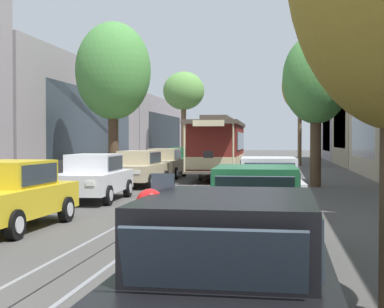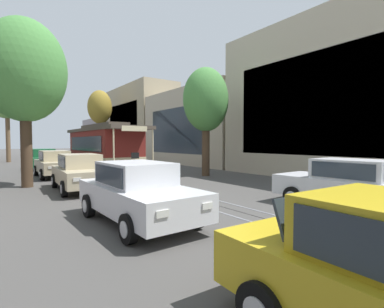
% 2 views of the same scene
% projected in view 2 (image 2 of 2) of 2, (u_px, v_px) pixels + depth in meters
% --- Properties ---
extents(ground_plane, '(165.04, 165.04, 0.00)m').
position_uv_depth(ground_plane, '(109.00, 175.00, 18.07)').
color(ground_plane, '#4C4947').
extents(trolley_track_rails, '(1.14, 74.02, 0.01)m').
position_uv_depth(trolley_track_rails, '(89.00, 169.00, 21.82)').
color(trolley_track_rails, gray).
rests_on(trolley_track_rails, ground).
extents(building_facade_right, '(5.62, 65.72, 9.40)m').
position_uv_depth(building_facade_right, '(192.00, 123.00, 28.45)').
color(building_facade_right, beige).
rests_on(building_facade_right, ground).
extents(parked_car_white_mid_left, '(2.09, 4.40, 1.58)m').
position_uv_depth(parked_car_white_mid_left, '(137.00, 192.00, 7.48)').
color(parked_car_white_mid_left, silver).
rests_on(parked_car_white_mid_left, ground).
extents(parked_car_beige_fourth_left, '(2.13, 4.41, 1.58)m').
position_uv_depth(parked_car_beige_fourth_left, '(80.00, 172.00, 12.46)').
color(parked_car_beige_fourth_left, '#C1B28E').
rests_on(parked_car_beige_fourth_left, ground).
extents(parked_car_beige_fifth_left, '(2.01, 4.37, 1.58)m').
position_uv_depth(parked_car_beige_fifth_left, '(55.00, 164.00, 17.19)').
color(parked_car_beige_fifth_left, '#C1B28E').
rests_on(parked_car_beige_fifth_left, ground).
extents(parked_car_green_sixth_left, '(2.09, 4.40, 1.58)m').
position_uv_depth(parked_car_green_sixth_left, '(43.00, 159.00, 21.77)').
color(parked_car_green_sixth_left, '#1E6038').
rests_on(parked_car_green_sixth_left, ground).
extents(parked_car_white_mid_right, '(2.13, 4.42, 1.58)m').
position_uv_depth(parked_car_white_mid_right, '(348.00, 184.00, 8.85)').
color(parked_car_white_mid_right, silver).
rests_on(parked_car_white_mid_right, ground).
extents(street_tree_kerb_left_second, '(3.68, 3.36, 7.80)m').
position_uv_depth(street_tree_kerb_left_second, '(25.00, 71.00, 13.05)').
color(street_tree_kerb_left_second, '#4C3826').
rests_on(street_tree_kerb_left_second, ground).
extents(street_tree_kerb_left_mid, '(3.44, 2.81, 7.69)m').
position_uv_depth(street_tree_kerb_left_mid, '(7.00, 104.00, 29.27)').
color(street_tree_kerb_left_mid, brown).
rests_on(street_tree_kerb_left_mid, ground).
extents(street_tree_kerb_right_second, '(2.94, 2.62, 6.72)m').
position_uv_depth(street_tree_kerb_right_second, '(206.00, 101.00, 17.57)').
color(street_tree_kerb_right_second, '#4C3826').
rests_on(street_tree_kerb_right_second, ground).
extents(street_tree_kerb_right_mid, '(2.86, 3.03, 8.38)m').
position_uv_depth(street_tree_kerb_right_mid, '(100.00, 108.00, 34.48)').
color(street_tree_kerb_right_mid, brown).
rests_on(street_tree_kerb_right_mid, ground).
extents(cable_car_trolley, '(2.73, 9.16, 3.28)m').
position_uv_depth(cable_car_trolley, '(104.00, 149.00, 18.79)').
color(cable_car_trolley, maroon).
rests_on(cable_car_trolley, ground).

